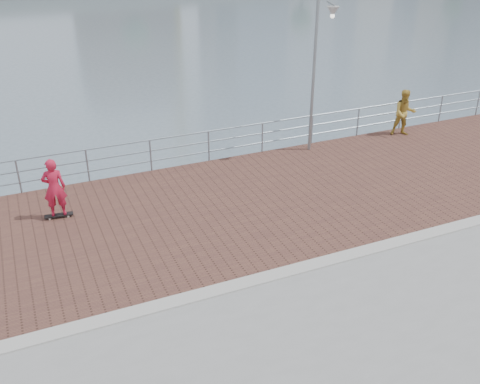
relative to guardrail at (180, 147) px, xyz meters
name	(u,v)px	position (x,y,z in m)	size (l,w,h in m)	color
water	(272,341)	(0.00, -7.00, -2.69)	(400.00, 400.00, 0.00)	slate
brick_lane	(218,209)	(0.00, -3.40, -0.68)	(40.00, 6.80, 0.02)	brown
curb	(274,275)	(0.00, -7.00, -0.66)	(40.00, 0.40, 0.06)	#B7B5AD
guardrail	(180,147)	(0.00, 0.00, 0.00)	(39.06, 0.06, 1.13)	#8C9EA8
street_lamp	(322,45)	(4.75, -0.90, 3.15)	(0.39, 1.15, 5.41)	gray
skateboard	(59,215)	(-4.28, -2.06, -0.60)	(0.79, 0.28, 0.09)	black
skateboarder	(54,188)	(-4.28, -2.06, 0.26)	(0.62, 0.41, 1.70)	red
bystander	(404,113)	(8.83, -0.66, 0.22)	(0.87, 0.68, 1.79)	gold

